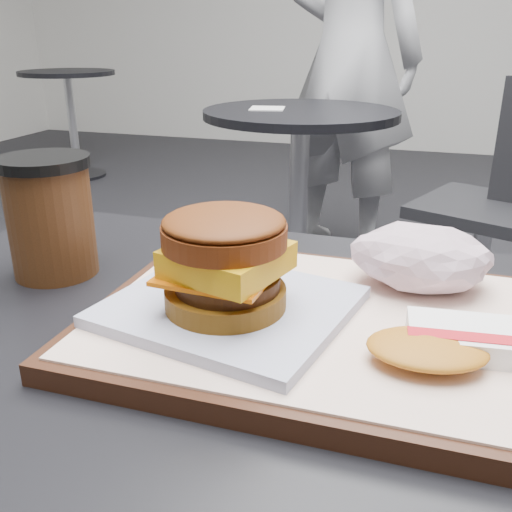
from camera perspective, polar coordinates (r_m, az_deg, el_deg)
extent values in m
cube|color=black|center=(0.48, -0.59, -11.89)|extent=(0.80, 0.60, 0.04)
cube|color=black|center=(0.49, 6.12, -6.91)|extent=(0.38, 0.28, 0.02)
cube|color=silver|center=(0.49, 6.17, -5.87)|extent=(0.36, 0.26, 0.00)
cube|color=silver|center=(0.49, -2.62, -5.02)|extent=(0.22, 0.20, 0.01)
cylinder|color=brown|center=(0.47, -3.06, -4.07)|extent=(0.12, 0.12, 0.02)
cylinder|color=#371908|center=(0.46, -2.86, -2.55)|extent=(0.10, 0.10, 0.01)
cube|color=#D55F07|center=(0.47, -3.49, -1.54)|extent=(0.09, 0.09, 0.00)
cube|color=gold|center=(0.45, -2.88, -0.35)|extent=(0.10, 0.10, 0.02)
cylinder|color=#672C0E|center=(0.45, -3.20, 2.08)|extent=(0.12, 0.12, 0.02)
ellipsoid|color=#652E0E|center=(0.45, -3.23, 3.47)|extent=(0.12, 0.12, 0.02)
cube|color=white|center=(0.46, 20.59, -7.72)|extent=(0.10, 0.06, 0.02)
cube|color=red|center=(0.44, 20.81, -7.57)|extent=(0.09, 0.02, 0.00)
ellipsoid|color=orange|center=(0.43, 16.73, -8.85)|extent=(0.09, 0.07, 0.01)
cylinder|color=#41220F|center=(0.63, -19.88, 3.65)|extent=(0.09, 0.09, 0.12)
cylinder|color=black|center=(0.61, -20.57, 8.81)|extent=(0.09, 0.09, 0.01)
cylinder|color=black|center=(2.31, 3.99, -4.13)|extent=(0.44, 0.44, 0.02)
cylinder|color=#A5A5AA|center=(2.18, 4.23, 4.43)|extent=(0.07, 0.07, 0.70)
cylinder|color=black|center=(2.10, 4.51, 13.99)|extent=(0.70, 0.70, 0.03)
cube|color=silver|center=(2.11, 1.13, 14.54)|extent=(0.14, 0.14, 0.00)
cylinder|color=#A9A9AE|center=(2.12, 21.22, -1.88)|extent=(0.06, 0.06, 0.44)
cube|color=black|center=(2.04, 22.12, 4.32)|extent=(0.55, 0.55, 0.04)
imported|color=#B8B9BD|center=(2.70, 9.35, 19.14)|extent=(0.77, 0.64, 1.81)
cylinder|color=black|center=(4.49, -17.33, 7.78)|extent=(0.40, 0.40, 0.02)
cylinder|color=#A5A5AA|center=(4.42, -17.85, 12.30)|extent=(0.06, 0.06, 0.70)
cylinder|color=black|center=(4.39, -18.41, 16.99)|extent=(0.66, 0.66, 0.03)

